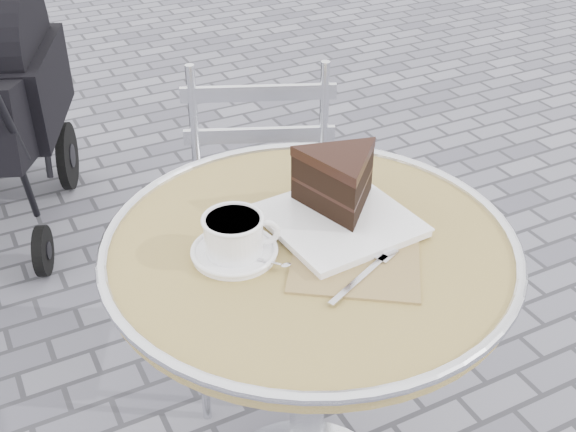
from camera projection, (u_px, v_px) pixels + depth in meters
name	position (u px, v px, depth m)	size (l,w,h in m)	color
cafe_table	(309.00, 315.00, 1.32)	(0.72, 0.72, 0.74)	silver
cappuccino_set	(235.00, 239.00, 1.18)	(0.15, 0.16, 0.07)	white
cake_plate_set	(340.00, 190.00, 1.26)	(0.30, 0.39, 0.13)	#8F724E
bistro_chair	(262.00, 195.00, 1.78)	(0.49, 0.49, 0.83)	silver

